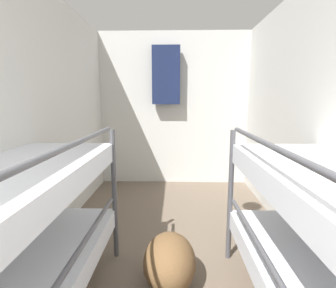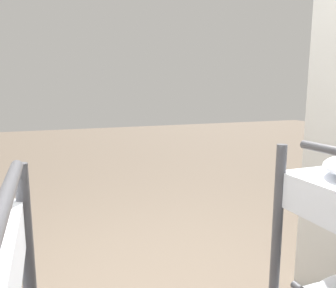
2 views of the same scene
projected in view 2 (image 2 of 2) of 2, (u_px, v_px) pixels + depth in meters
The scene contains 0 objects.
Camera 2 is at (0.42, 1.68, 1.39)m, focal length 35.00 mm.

